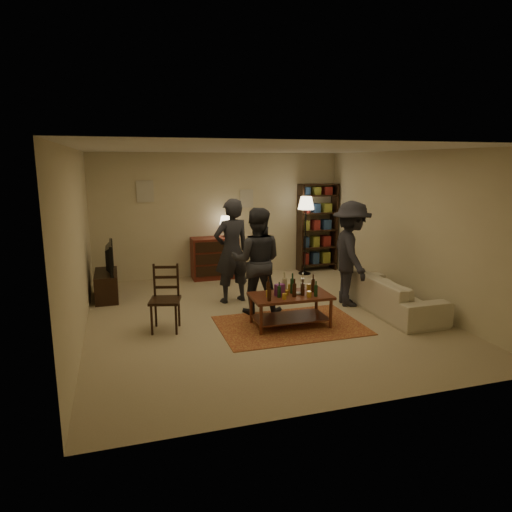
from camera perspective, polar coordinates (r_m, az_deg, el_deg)
name	(u,v)px	position (r m, az deg, el deg)	size (l,w,h in m)	color
floor	(261,316)	(7.61, 0.65, -7.53)	(6.00, 6.00, 0.00)	#C6B793
room_shell	(191,195)	(9.97, -8.18, 7.60)	(6.00, 6.00, 6.00)	beige
rug	(290,325)	(7.21, 4.28, -8.63)	(2.20, 1.50, 0.01)	maroon
coffee_table	(290,299)	(7.07, 4.31, -5.39)	(1.24, 0.70, 0.84)	brown
dining_chair	(165,295)	(7.02, -11.25, -4.83)	(0.54, 0.54, 1.02)	black
tv_stand	(106,278)	(8.91, -18.20, -2.68)	(0.40, 1.00, 1.06)	black
dresser	(215,257)	(9.97, -5.13, -0.09)	(1.00, 0.50, 1.36)	maroon
bookshelf	(317,226)	(10.70, 7.65, 3.69)	(0.90, 0.34, 2.02)	black
floor_lamp	(306,209)	(10.19, 6.27, 5.92)	(0.36, 0.36, 1.75)	black
sofa	(392,294)	(8.10, 16.60, -4.58)	(2.08, 0.81, 0.61)	beige
person_left	(232,251)	(8.18, -3.06, 0.63)	(0.68, 0.45, 1.88)	#24242B
person_right	(257,261)	(7.56, 0.07, -0.65)	(0.86, 0.67, 1.78)	#292A32
person_by_sofa	(351,254)	(8.16, 11.77, 0.27)	(1.19, 0.69, 1.85)	#232229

